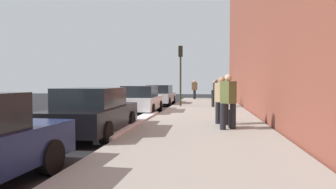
{
  "coord_description": "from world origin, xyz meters",
  "views": [
    {
      "loc": [
        -15.35,
        -3.5,
        1.66
      ],
      "look_at": [
        0.27,
        -1.26,
        1.03
      ],
      "focal_mm": 30.71,
      "sensor_mm": 36.0,
      "label": 1
    }
  ],
  "objects_px": {
    "parked_car_white": "(141,100)",
    "traffic_light_pole": "(181,65)",
    "parked_car_silver": "(160,95)",
    "pedestrian_grey_coat": "(214,89)",
    "pedestrian_brown_coat": "(195,89)",
    "pedestrian_tan_coat": "(222,99)",
    "pedestrian_olive_coat": "(228,100)",
    "rolling_suitcase": "(232,119)",
    "pedestrian_black_coat": "(216,92)",
    "parked_car_black": "(94,112)"
  },
  "relations": [
    {
      "from": "parked_car_white",
      "to": "traffic_light_pole",
      "type": "xyz_separation_m",
      "value": [
        3.57,
        -1.82,
        2.08
      ]
    },
    {
      "from": "parked_car_silver",
      "to": "pedestrian_grey_coat",
      "type": "bearing_deg",
      "value": -33.35
    },
    {
      "from": "parked_car_silver",
      "to": "pedestrian_brown_coat",
      "type": "xyz_separation_m",
      "value": [
        6.1,
        -2.28,
        0.37
      ]
    },
    {
      "from": "pedestrian_grey_coat",
      "to": "pedestrian_brown_coat",
      "type": "xyz_separation_m",
      "value": [
        -0.18,
        1.85,
        0.03
      ]
    },
    {
      "from": "pedestrian_brown_coat",
      "to": "pedestrian_tan_coat",
      "type": "bearing_deg",
      "value": -173.76
    },
    {
      "from": "pedestrian_olive_coat",
      "to": "rolling_suitcase",
      "type": "height_order",
      "value": "pedestrian_olive_coat"
    },
    {
      "from": "pedestrian_tan_coat",
      "to": "rolling_suitcase",
      "type": "height_order",
      "value": "pedestrian_tan_coat"
    },
    {
      "from": "pedestrian_tan_coat",
      "to": "pedestrian_black_coat",
      "type": "distance_m",
      "value": 7.84
    },
    {
      "from": "parked_car_black",
      "to": "rolling_suitcase",
      "type": "height_order",
      "value": "parked_car_black"
    },
    {
      "from": "pedestrian_tan_coat",
      "to": "rolling_suitcase",
      "type": "relative_size",
      "value": 1.82
    },
    {
      "from": "traffic_light_pole",
      "to": "parked_car_white",
      "type": "bearing_deg",
      "value": 153.01
    },
    {
      "from": "parked_car_silver",
      "to": "traffic_light_pole",
      "type": "xyz_separation_m",
      "value": [
        -2.66,
        -1.8,
        2.08
      ]
    },
    {
      "from": "parked_car_silver",
      "to": "pedestrian_grey_coat",
      "type": "height_order",
      "value": "pedestrian_grey_coat"
    },
    {
      "from": "pedestrian_olive_coat",
      "to": "pedestrian_black_coat",
      "type": "xyz_separation_m",
      "value": [
        8.96,
        0.17,
        -0.03
      ]
    },
    {
      "from": "pedestrian_grey_coat",
      "to": "pedestrian_tan_coat",
      "type": "bearing_deg",
      "value": 179.98
    },
    {
      "from": "pedestrian_grey_coat",
      "to": "pedestrian_brown_coat",
      "type": "relative_size",
      "value": 0.97
    },
    {
      "from": "pedestrian_black_coat",
      "to": "rolling_suitcase",
      "type": "xyz_separation_m",
      "value": [
        -8.57,
        -0.33,
        -0.63
      ]
    },
    {
      "from": "pedestrian_olive_coat",
      "to": "pedestrian_brown_coat",
      "type": "bearing_deg",
      "value": 6.32
    },
    {
      "from": "traffic_light_pole",
      "to": "pedestrian_grey_coat",
      "type": "bearing_deg",
      "value": -14.63
    },
    {
      "from": "pedestrian_tan_coat",
      "to": "pedestrian_black_coat",
      "type": "relative_size",
      "value": 1.0
    },
    {
      "from": "pedestrian_tan_coat",
      "to": "rolling_suitcase",
      "type": "bearing_deg",
      "value": -157.42
    },
    {
      "from": "parked_car_black",
      "to": "pedestrian_brown_coat",
      "type": "relative_size",
      "value": 2.44
    },
    {
      "from": "pedestrian_grey_coat",
      "to": "pedestrian_black_coat",
      "type": "bearing_deg",
      "value": 179.81
    },
    {
      "from": "pedestrian_tan_coat",
      "to": "pedestrian_black_coat",
      "type": "height_order",
      "value": "pedestrian_tan_coat"
    },
    {
      "from": "parked_car_silver",
      "to": "pedestrian_black_coat",
      "type": "height_order",
      "value": "pedestrian_black_coat"
    },
    {
      "from": "parked_car_white",
      "to": "pedestrian_tan_coat",
      "type": "bearing_deg",
      "value": -137.69
    },
    {
      "from": "pedestrian_black_coat",
      "to": "traffic_light_pole",
      "type": "xyz_separation_m",
      "value": [
        0.29,
        2.3,
        1.76
      ]
    },
    {
      "from": "pedestrian_olive_coat",
      "to": "rolling_suitcase",
      "type": "relative_size",
      "value": 1.88
    },
    {
      "from": "parked_car_black",
      "to": "pedestrian_grey_coat",
      "type": "height_order",
      "value": "pedestrian_grey_coat"
    },
    {
      "from": "parked_car_black",
      "to": "pedestrian_grey_coat",
      "type": "xyz_separation_m",
      "value": [
        19.09,
        -4.09,
        0.34
      ]
    },
    {
      "from": "pedestrian_tan_coat",
      "to": "pedestrian_grey_coat",
      "type": "height_order",
      "value": "pedestrian_grey_coat"
    },
    {
      "from": "pedestrian_brown_coat",
      "to": "parked_car_silver",
      "type": "bearing_deg",
      "value": 159.49
    },
    {
      "from": "parked_car_silver",
      "to": "rolling_suitcase",
      "type": "distance_m",
      "value": 12.35
    },
    {
      "from": "pedestrian_black_coat",
      "to": "pedestrian_brown_coat",
      "type": "distance_m",
      "value": 9.23
    },
    {
      "from": "parked_car_white",
      "to": "parked_car_silver",
      "type": "height_order",
      "value": "same"
    },
    {
      "from": "parked_car_white",
      "to": "pedestrian_brown_coat",
      "type": "xyz_separation_m",
      "value": [
        12.33,
        -2.3,
        0.37
      ]
    },
    {
      "from": "pedestrian_olive_coat",
      "to": "rolling_suitcase",
      "type": "bearing_deg",
      "value": -21.77
    },
    {
      "from": "pedestrian_grey_coat",
      "to": "pedestrian_black_coat",
      "type": "distance_m",
      "value": 9.23
    },
    {
      "from": "parked_car_silver",
      "to": "pedestrian_olive_coat",
      "type": "distance_m",
      "value": 12.66
    },
    {
      "from": "rolling_suitcase",
      "to": "parked_car_black",
      "type": "bearing_deg",
      "value": 106.35
    },
    {
      "from": "pedestrian_brown_coat",
      "to": "rolling_suitcase",
      "type": "height_order",
      "value": "pedestrian_brown_coat"
    },
    {
      "from": "parked_car_white",
      "to": "pedestrian_tan_coat",
      "type": "distance_m",
      "value": 6.17
    },
    {
      "from": "traffic_light_pole",
      "to": "parked_car_silver",
      "type": "bearing_deg",
      "value": 34.04
    },
    {
      "from": "parked_car_white",
      "to": "traffic_light_pole",
      "type": "height_order",
      "value": "traffic_light_pole"
    },
    {
      "from": "pedestrian_black_coat",
      "to": "rolling_suitcase",
      "type": "height_order",
      "value": "pedestrian_black_coat"
    },
    {
      "from": "pedestrian_grey_coat",
      "to": "traffic_light_pole",
      "type": "bearing_deg",
      "value": 165.37
    },
    {
      "from": "pedestrian_grey_coat",
      "to": "traffic_light_pole",
      "type": "distance_m",
      "value": 9.41
    },
    {
      "from": "pedestrian_black_coat",
      "to": "traffic_light_pole",
      "type": "relative_size",
      "value": 0.44
    },
    {
      "from": "rolling_suitcase",
      "to": "pedestrian_olive_coat",
      "type": "bearing_deg",
      "value": 158.23
    },
    {
      "from": "parked_car_white",
      "to": "pedestrian_grey_coat",
      "type": "distance_m",
      "value": 13.19
    }
  ]
}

